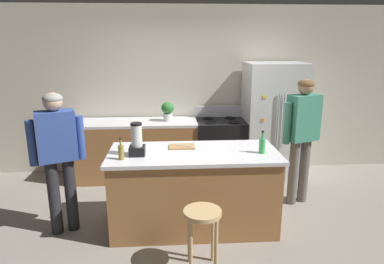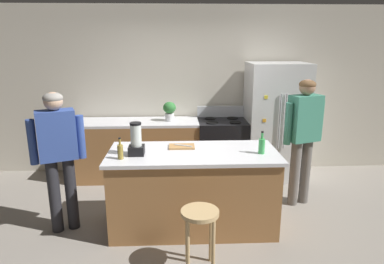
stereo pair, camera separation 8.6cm
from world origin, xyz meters
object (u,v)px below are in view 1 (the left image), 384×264
object	(u,v)px
stove_range	(220,148)
blender_appliance	(137,142)
potted_plant	(168,110)
refrigerator	(273,121)
person_by_sink_right	(302,130)
bar_stool	(202,223)
kitchen_island	(194,189)
cutting_board	(182,147)
person_by_island_left	(58,150)
chef_knife	(184,146)
bottle_vinegar	(121,152)
bottle_soda	(262,145)

from	to	relation	value
stove_range	blender_appliance	world-z (taller)	blender_appliance
potted_plant	refrigerator	bearing A→B (deg)	-1.74
person_by_sink_right	bar_stool	distance (m)	2.03
kitchen_island	stove_range	xyz separation A→B (m)	(0.53, 1.52, 0.01)
cutting_board	person_by_island_left	bearing A→B (deg)	-172.86
kitchen_island	chef_knife	size ratio (longest dim) A/B	8.75
stove_range	cutting_board	xyz separation A→B (m)	(-0.66, -1.36, 0.47)
bottle_vinegar	kitchen_island	bearing A→B (deg)	15.24
refrigerator	bottle_vinegar	bearing A→B (deg)	-141.37
blender_appliance	chef_knife	bearing A→B (deg)	25.06
person_by_sink_right	potted_plant	bearing A→B (deg)	150.03
bar_stool	bottle_soda	xyz separation A→B (m)	(0.73, 0.71, 0.54)
potted_plant	chef_knife	size ratio (longest dim) A/B	1.36
bar_stool	bottle_vinegar	distance (m)	1.13
cutting_board	chef_knife	size ratio (longest dim) A/B	1.36
cutting_board	chef_knife	world-z (taller)	chef_knife
refrigerator	person_by_island_left	size ratio (longest dim) A/B	1.13
person_by_island_left	bar_stool	size ratio (longest dim) A/B	2.61
refrigerator	kitchen_island	bearing A→B (deg)	-132.24
refrigerator	stove_range	distance (m)	0.94
stove_range	bar_stool	size ratio (longest dim) A/B	1.79
kitchen_island	bottle_vinegar	size ratio (longest dim) A/B	8.15
person_by_island_left	chef_knife	bearing A→B (deg)	7.04
bar_stool	chef_knife	xyz separation A→B (m)	(-0.13, 0.97, 0.47)
refrigerator	chef_knife	distance (m)	1.98
person_by_sink_right	stove_range	bearing A→B (deg)	133.20
stove_range	person_by_island_left	bearing A→B (deg)	-143.03
cutting_board	kitchen_island	bearing A→B (deg)	-52.70
person_by_sink_right	chef_knife	distance (m)	1.61
person_by_sink_right	chef_knife	world-z (taller)	person_by_sink_right
refrigerator	bottle_soda	size ratio (longest dim) A/B	7.14
potted_plant	blender_appliance	world-z (taller)	blender_appliance
stove_range	bottle_soda	xyz separation A→B (m)	(0.22, -1.62, 0.55)
blender_appliance	chef_knife	xyz separation A→B (m)	(0.52, 0.24, -0.13)
potted_plant	cutting_board	size ratio (longest dim) A/B	1.00
bottle_soda	cutting_board	size ratio (longest dim) A/B	0.85
bar_stool	cutting_board	size ratio (longest dim) A/B	2.08
bottle_soda	bottle_vinegar	bearing A→B (deg)	-175.70
bar_stool	blender_appliance	xyz separation A→B (m)	(-0.65, 0.73, 0.60)
chef_knife	person_by_sink_right	bearing A→B (deg)	38.67
potted_plant	person_by_sink_right	bearing A→B (deg)	-29.97
potted_plant	blender_appliance	xyz separation A→B (m)	(-0.33, -1.63, -0.02)
potted_plant	cutting_board	distance (m)	1.40
bottle_soda	chef_knife	distance (m)	0.90
stove_range	bottle_soda	world-z (taller)	bottle_soda
bar_stool	cutting_board	distance (m)	1.08
potted_plant	person_by_island_left	bearing A→B (deg)	-127.74
person_by_island_left	chef_knife	distance (m)	1.40
potted_plant	blender_appliance	distance (m)	1.66
bottle_soda	bottle_vinegar	distance (m)	1.54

